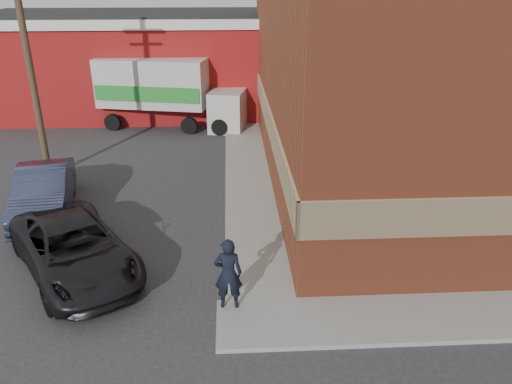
# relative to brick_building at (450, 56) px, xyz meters

# --- Properties ---
(ground) EXTENTS (90.00, 90.00, 0.00)m
(ground) POSITION_rel_brick_building_xyz_m (-8.50, -9.00, -4.68)
(ground) COLOR #28282B
(ground) RESTS_ON ground
(brick_building) EXTENTS (14.25, 18.25, 9.36)m
(brick_building) POSITION_rel_brick_building_xyz_m (0.00, 0.00, 0.00)
(brick_building) COLOR brown
(brick_building) RESTS_ON ground
(sidewalk_west) EXTENTS (1.80, 18.00, 0.12)m
(sidewalk_west) POSITION_rel_brick_building_xyz_m (-7.90, 0.00, -4.62)
(sidewalk_west) COLOR gray
(sidewalk_west) RESTS_ON ground
(warehouse) EXTENTS (16.30, 8.30, 5.60)m
(warehouse) POSITION_rel_brick_building_xyz_m (-14.50, 11.00, -1.87)
(warehouse) COLOR maroon
(warehouse) RESTS_ON ground
(utility_pole) EXTENTS (2.00, 0.26, 9.00)m
(utility_pole) POSITION_rel_brick_building_xyz_m (-16.00, 0.00, 0.06)
(utility_pole) COLOR #503B28
(utility_pole) RESTS_ON ground
(man) EXTENTS (0.68, 0.45, 1.86)m
(man) POSITION_rel_brick_building_xyz_m (-8.70, -9.25, -3.63)
(man) COLOR black
(man) RESTS_ON sidewalk_south
(sedan) EXTENTS (2.60, 5.09, 1.60)m
(sedan) POSITION_rel_brick_building_xyz_m (-14.97, -3.44, -3.88)
(sedan) COLOR #333A56
(sedan) RESTS_ON ground
(suv_a) EXTENTS (4.93, 5.83, 1.48)m
(suv_a) POSITION_rel_brick_building_xyz_m (-12.89, -7.31, -3.94)
(suv_a) COLOR black
(suv_a) RESTS_ON ground
(box_truck) EXTENTS (7.67, 3.66, 3.64)m
(box_truck) POSITION_rel_brick_building_xyz_m (-11.80, 6.85, -2.58)
(box_truck) COLOR beige
(box_truck) RESTS_ON ground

